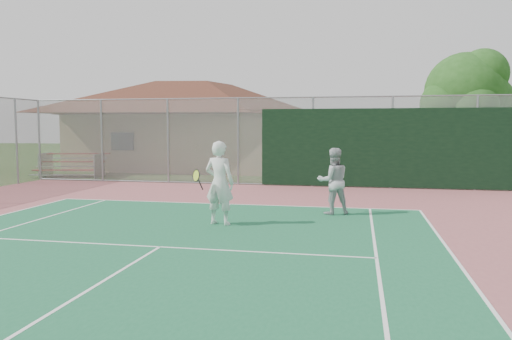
{
  "coord_description": "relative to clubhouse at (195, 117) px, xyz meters",
  "views": [
    {
      "loc": [
        3.76,
        -2.58,
        2.36
      ],
      "look_at": [
        1.3,
        9.4,
        1.29
      ],
      "focal_mm": 35.0,
      "sensor_mm": 36.0,
      "label": 1
    }
  ],
  "objects": [
    {
      "name": "tree",
      "position": [
        13.78,
        -4.09,
        0.81
      ],
      "size": [
        4.07,
        3.86,
        5.68
      ],
      "color": "#341E12",
      "rests_on": "ground"
    },
    {
      "name": "clubhouse",
      "position": [
        0.0,
        0.0,
        0.0
      ],
      "size": [
        13.66,
        9.42,
        5.74
      ],
      "rotation": [
        0.0,
        0.0,
        -0.04
      ],
      "color": "tan",
      "rests_on": "ground"
    },
    {
      "name": "player_white_front",
      "position": [
        5.94,
        -16.0,
        -1.91
      ],
      "size": [
        1.05,
        0.76,
        2.0
      ],
      "rotation": [
        0.0,
        0.0,
        2.95
      ],
      "color": "silver",
      "rests_on": "ground"
    },
    {
      "name": "player_grey_back",
      "position": [
        8.53,
        -14.0,
        -2.03
      ],
      "size": [
        1.04,
        0.92,
        1.77
      ],
      "rotation": [
        0.0,
        0.0,
        3.48
      ],
      "color": "#AEB1B3",
      "rests_on": "ground"
    },
    {
      "name": "bleachers",
      "position": [
        -4.07,
        -6.16,
        -2.33
      ],
      "size": [
        3.31,
        2.35,
        1.1
      ],
      "rotation": [
        0.0,
        0.0,
        0.25
      ],
      "color": "maroon",
      "rests_on": "ground"
    },
    {
      "name": "back_fence",
      "position": [
        7.52,
        -7.83,
        -1.25
      ],
      "size": [
        20.08,
        0.11,
        3.53
      ],
      "color": "gray",
      "rests_on": "ground"
    }
  ]
}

